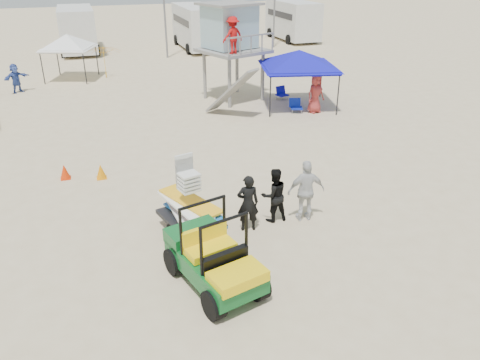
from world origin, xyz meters
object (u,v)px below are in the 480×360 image
object	(u,v)px
surf_trailer	(189,207)
man_left	(248,203)
canopy_blue	(299,53)
lifeguard_tower	(231,30)
utility_cart	(213,253)

from	to	relation	value
surf_trailer	man_left	world-z (taller)	surf_trailer
canopy_blue	lifeguard_tower	bearing A→B (deg)	138.64
canopy_blue	utility_cart	bearing A→B (deg)	-122.27
man_left	lifeguard_tower	size ratio (longest dim) A/B	0.35
utility_cart	lifeguard_tower	bearing A→B (deg)	70.83
utility_cart	lifeguard_tower	xyz separation A→B (m)	(5.05, 14.51, 2.55)
utility_cart	man_left	world-z (taller)	utility_cart
man_left	canopy_blue	xyz separation A→B (m)	(6.17, 10.15, 1.79)
man_left	utility_cart	bearing A→B (deg)	63.35
surf_trailer	man_left	bearing A→B (deg)	-11.20
lifeguard_tower	utility_cart	bearing A→B (deg)	-109.17
utility_cart	surf_trailer	size ratio (longest dim) A/B	1.15
man_left	lifeguard_tower	xyz separation A→B (m)	(3.52, 12.48, 2.63)
canopy_blue	man_left	bearing A→B (deg)	-121.30
man_left	surf_trailer	bearing A→B (deg)	-1.07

